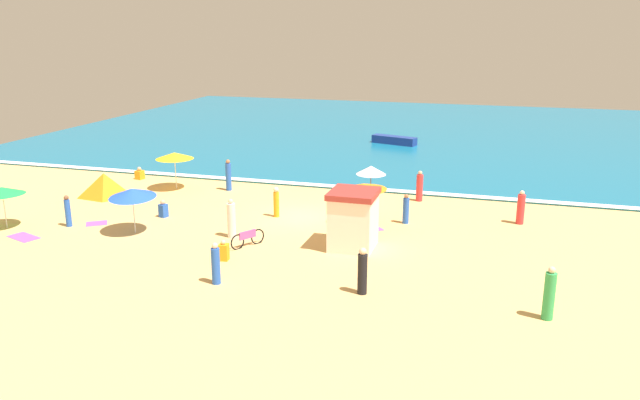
# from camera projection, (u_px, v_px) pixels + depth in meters

# --- Properties ---
(ground_plane) EXTENTS (60.00, 60.00, 0.00)m
(ground_plane) POSITION_uv_depth(u_px,v_px,m) (301.00, 217.00, 31.96)
(ground_plane) COLOR #E5B26B
(ocean_water) EXTENTS (60.00, 44.00, 0.10)m
(ocean_water) POSITION_uv_depth(u_px,v_px,m) (394.00, 131.00, 57.78)
(ocean_water) COLOR #146B93
(ocean_water) RESTS_ON ground_plane
(wave_breaker_foam) EXTENTS (57.00, 0.70, 0.01)m
(wave_breaker_foam) POSITION_uv_depth(u_px,v_px,m) (333.00, 186.00, 37.74)
(wave_breaker_foam) COLOR white
(wave_breaker_foam) RESTS_ON ocean_water
(lifeguard_cabana) EXTENTS (2.04, 2.19, 2.62)m
(lifeguard_cabana) POSITION_uv_depth(u_px,v_px,m) (353.00, 219.00, 27.23)
(lifeguard_cabana) COLOR white
(lifeguard_cabana) RESTS_ON ground_plane
(beach_umbrella_0) EXTENTS (2.37, 2.37, 2.01)m
(beach_umbrella_0) POSITION_uv_depth(u_px,v_px,m) (371.00, 170.00, 34.51)
(beach_umbrella_0) COLOR #4C3823
(beach_umbrella_0) RESTS_ON ground_plane
(beach_umbrella_1) EXTENTS (2.87, 2.86, 2.10)m
(beach_umbrella_1) POSITION_uv_depth(u_px,v_px,m) (2.00, 191.00, 29.74)
(beach_umbrella_1) COLOR silver
(beach_umbrella_1) RESTS_ON ground_plane
(beach_umbrella_2) EXTENTS (2.56, 2.58, 2.26)m
(beach_umbrella_2) POSITION_uv_depth(u_px,v_px,m) (132.00, 193.00, 29.00)
(beach_umbrella_2) COLOR silver
(beach_umbrella_2) RESTS_ON ground_plane
(beach_umbrella_3) EXTENTS (3.03, 3.03, 2.18)m
(beach_umbrella_3) POSITION_uv_depth(u_px,v_px,m) (364.00, 187.00, 30.21)
(beach_umbrella_3) COLOR #4C3823
(beach_umbrella_3) RESTS_ON ground_plane
(beach_umbrella_4) EXTENTS (2.52, 2.52, 2.26)m
(beach_umbrella_4) POSITION_uv_depth(u_px,v_px,m) (175.00, 156.00, 36.87)
(beach_umbrella_4) COLOR silver
(beach_umbrella_4) RESTS_ON ground_plane
(beach_tent) EXTENTS (2.68, 2.27, 1.45)m
(beach_tent) POSITION_uv_depth(u_px,v_px,m) (105.00, 185.00, 35.37)
(beach_tent) COLOR orange
(beach_tent) RESTS_ON ground_plane
(parked_bicycle) EXTENTS (1.00, 1.58, 0.76)m
(parked_bicycle) POSITION_uv_depth(u_px,v_px,m) (248.00, 238.00, 27.63)
(parked_bicycle) COLOR black
(parked_bicycle) RESTS_ON ground_plane
(beachgoer_0) EXTENTS (0.47, 0.47, 1.67)m
(beachgoer_0) POSITION_uv_depth(u_px,v_px,m) (216.00, 264.00, 23.51)
(beachgoer_0) COLOR blue
(beachgoer_0) RESTS_ON ground_plane
(beachgoer_1) EXTENTS (0.47, 0.47, 1.89)m
(beachgoer_1) POSITION_uv_depth(u_px,v_px,m) (228.00, 176.00, 36.93)
(beachgoer_1) COLOR blue
(beachgoer_1) RESTS_ON ground_plane
(beachgoer_2) EXTENTS (0.53, 0.53, 1.72)m
(beachgoer_2) POSITION_uv_depth(u_px,v_px,m) (521.00, 208.00, 30.68)
(beachgoer_2) COLOR red
(beachgoer_2) RESTS_ON ground_plane
(beachgoer_3) EXTENTS (0.39, 0.39, 1.79)m
(beachgoer_3) POSITION_uv_depth(u_px,v_px,m) (362.00, 272.00, 22.62)
(beachgoer_3) COLOR black
(beachgoer_3) RESTS_ON ground_plane
(beachgoer_4) EXTENTS (0.39, 0.39, 1.58)m
(beachgoer_4) POSITION_uv_depth(u_px,v_px,m) (276.00, 202.00, 31.82)
(beachgoer_4) COLOR orange
(beachgoer_4) RESTS_ON ground_plane
(beachgoer_5) EXTENTS (0.38, 0.38, 1.51)m
(beachgoer_5) POSITION_uv_depth(u_px,v_px,m) (406.00, 210.00, 30.77)
(beachgoer_5) COLOR blue
(beachgoer_5) RESTS_ON ground_plane
(beachgoer_6) EXTENTS (0.38, 0.38, 1.59)m
(beachgoer_6) POSITION_uv_depth(u_px,v_px,m) (68.00, 211.00, 30.29)
(beachgoer_6) COLOR blue
(beachgoer_6) RESTS_ON ground_plane
(beachgoer_7) EXTENTS (0.46, 0.46, 0.93)m
(beachgoer_7) POSITION_uv_depth(u_px,v_px,m) (163.00, 209.00, 31.87)
(beachgoer_7) COLOR blue
(beachgoer_7) RESTS_ON ground_plane
(beachgoer_8) EXTENTS (0.45, 0.45, 1.74)m
(beachgoer_8) POSITION_uv_depth(u_px,v_px,m) (420.00, 187.00, 34.70)
(beachgoer_8) COLOR red
(beachgoer_8) RESTS_ON ground_plane
(beachgoer_9) EXTENTS (0.46, 0.46, 1.89)m
(beachgoer_9) POSITION_uv_depth(u_px,v_px,m) (549.00, 295.00, 20.63)
(beachgoer_9) COLOR green
(beachgoer_9) RESTS_ON ground_plane
(beachgoer_10) EXTENTS (0.54, 0.54, 0.81)m
(beachgoer_10) POSITION_uv_depth(u_px,v_px,m) (140.00, 174.00, 39.78)
(beachgoer_10) COLOR orange
(beachgoer_10) RESTS_ON ground_plane
(beachgoer_11) EXTENTS (0.43, 0.43, 0.90)m
(beachgoer_11) POSITION_uv_depth(u_px,v_px,m) (224.00, 251.00, 26.00)
(beachgoer_11) COLOR orange
(beachgoer_11) RESTS_ON ground_plane
(beachgoer_12) EXTENTS (0.56, 0.56, 1.85)m
(beachgoer_12) POSITION_uv_depth(u_px,v_px,m) (231.00, 219.00, 28.73)
(beachgoer_12) COLOR white
(beachgoer_12) RESTS_ON ground_plane
(beach_towel_0) EXTENTS (1.29, 1.24, 0.01)m
(beach_towel_0) POSITION_uv_depth(u_px,v_px,m) (97.00, 223.00, 30.93)
(beach_towel_0) COLOR #D84CA5
(beach_towel_0) RESTS_ON ground_plane
(beach_towel_1) EXTENTS (1.79, 1.34, 0.01)m
(beach_towel_1) POSITION_uv_depth(u_px,v_px,m) (24.00, 237.00, 28.91)
(beach_towel_1) COLOR #D84CA5
(beach_towel_1) RESTS_ON ground_plane
(beach_towel_2) EXTENTS (1.43, 1.50, 0.01)m
(beach_towel_2) POSITION_uv_depth(u_px,v_px,m) (371.00, 227.00, 30.34)
(beach_towel_2) COLOR #D84CA5
(beach_towel_2) RESTS_ON ground_plane
(small_boat_0) EXTENTS (3.85, 1.97, 0.65)m
(small_boat_0) POSITION_uv_depth(u_px,v_px,m) (394.00, 140.00, 51.10)
(small_boat_0) COLOR navy
(small_boat_0) RESTS_ON ocean_water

